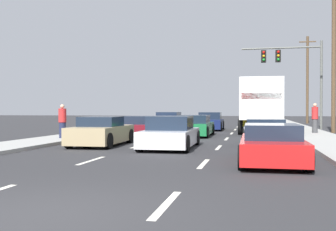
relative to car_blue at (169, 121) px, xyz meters
The scene contains 18 objects.
ground_plane 3.42m from the car_blue, ahead, with size 140.00×140.00×0.00m, color #2B2B2D.
sidewalk_right 11.20m from the car_blue, 28.73° to the right, with size 2.44×80.00×0.14m, color #9E9E99.
sidewalk_left 6.25m from the car_blue, 120.20° to the right, with size 2.44×80.00×0.14m, color #9E9E99.
lane_markings 3.85m from the car_blue, 28.54° to the right, with size 3.54×57.00×0.01m.
car_blue is the anchor object (origin of this frame).
car_maroon 7.52m from the car_blue, 91.79° to the right, with size 1.96×4.21×1.16m.
car_tan 14.35m from the car_blue, 89.90° to the right, with size 1.95×4.20×1.24m.
car_navy 3.25m from the car_blue, ahead, with size 1.96×4.29×1.35m.
car_green 8.14m from the car_blue, 67.53° to the right, with size 1.90×4.46×1.23m.
car_white 15.27m from the car_blue, 77.99° to the right, with size 2.02×4.38×1.28m.
box_truck 7.79m from the car_blue, 27.85° to the right, with size 2.80×7.94×3.42m.
car_gray 14.27m from the car_blue, 61.12° to the right, with size 1.99×4.37×1.14m.
car_red 19.83m from the car_blue, 69.51° to the right, with size 1.85×4.63×1.12m.
traffic_signal_mast 10.60m from the car_blue, 17.48° to the left, with size 6.29×0.69×6.98m.
utility_pole_mid 12.60m from the car_blue, 11.76° to the right, with size 1.80×0.28×9.61m.
utility_pole_far 20.90m from the car_blue, 53.10° to the left, with size 1.80×0.28×9.69m.
pedestrian_near_corner 11.28m from the car_blue, 27.00° to the right, with size 0.38×0.38×1.79m.
pedestrian_mid_block 12.64m from the car_blue, 102.93° to the right, with size 0.38×0.38×1.67m.
Camera 1 is at (3.08, -5.30, 1.54)m, focal length 43.07 mm.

